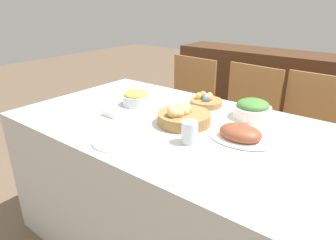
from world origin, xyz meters
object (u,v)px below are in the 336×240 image
at_px(egg_basket, 206,101).
at_px(fork, 98,132).
at_px(chair_far_right, 305,141).
at_px(knife, 146,150).
at_px(green_salad_bowl, 252,109).
at_px(pineapple_bowl, 136,97).
at_px(butter_dish, 112,113).
at_px(bread_basket, 183,116).
at_px(ham_platter, 240,134).
at_px(spoon, 151,152).
at_px(chair_far_left, 184,110).
at_px(sideboard, 253,95).
at_px(drinking_cup, 189,132).
at_px(dinner_plate, 120,140).
at_px(chair_far_center, 242,125).

relative_size(egg_basket, fork, 1.15).
height_order(chair_far_right, knife, chair_far_right).
distance_m(green_salad_bowl, fork, 0.80).
distance_m(pineapple_bowl, butter_dish, 0.22).
distance_m(egg_basket, fork, 0.67).
bearing_deg(butter_dish, bread_basket, 21.16).
xyz_separation_m(chair_far_right, ham_platter, (-0.12, -0.78, 0.30)).
relative_size(chair_far_right, spoon, 5.56).
relative_size(chair_far_left, fork, 5.56).
distance_m(sideboard, spoon, 2.05).
bearing_deg(sideboard, drinking_cup, -76.48).
relative_size(knife, spoon, 1.00).
height_order(bread_basket, egg_basket, bread_basket).
xyz_separation_m(chair_far_left, sideboard, (0.24, 0.88, -0.04)).
bearing_deg(ham_platter, spoon, -124.75).
bearing_deg(butter_dish, chair_far_left, 100.35).
distance_m(pineapple_bowl, dinner_plate, 0.49).
distance_m(ham_platter, dinner_plate, 0.53).
distance_m(sideboard, bread_basket, 1.73).
xyz_separation_m(egg_basket, fork, (-0.21, -0.64, -0.02)).
distance_m(sideboard, drinking_cup, 1.91).
relative_size(chair_far_center, sideboard, 0.60).
relative_size(chair_far_center, knife, 5.56).
relative_size(ham_platter, dinner_plate, 1.18).
distance_m(bread_basket, drinking_cup, 0.21).
distance_m(chair_far_right, pineapple_bowl, 1.13).
bearing_deg(ham_platter, sideboard, 109.88).
xyz_separation_m(knife, butter_dish, (-0.41, 0.19, 0.01)).
relative_size(green_salad_bowl, spoon, 1.20).
xyz_separation_m(sideboard, knife, (0.34, -2.00, 0.32)).
xyz_separation_m(chair_far_center, butter_dish, (-0.35, -0.93, 0.29)).
height_order(chair_far_right, dinner_plate, chair_far_right).
height_order(chair_far_right, chair_far_center, same).
bearing_deg(pineapple_bowl, knife, -43.08).
relative_size(chair_far_right, sideboard, 0.60).
bearing_deg(spoon, ham_platter, 57.27).
height_order(pineapple_bowl, green_salad_bowl, green_salad_bowl).
relative_size(chair_far_right, fork, 5.56).
height_order(chair_far_center, drinking_cup, chair_far_center).
xyz_separation_m(sideboard, drinking_cup, (0.44, -1.83, 0.37)).
bearing_deg(spoon, pineapple_bowl, 140.86).
xyz_separation_m(egg_basket, spoon, (0.12, -0.64, -0.02)).
height_order(chair_far_left, green_salad_bowl, chair_far_left).
distance_m(green_salad_bowl, spoon, 0.65).
relative_size(egg_basket, knife, 1.15).
bearing_deg(knife, pineapple_bowl, 134.91).
bearing_deg(egg_basket, green_salad_bowl, -3.60).
xyz_separation_m(ham_platter, green_salad_bowl, (-0.07, 0.29, 0.02)).
height_order(dinner_plate, fork, dinner_plate).
xyz_separation_m(ham_platter, pineapple_bowl, (-0.69, 0.07, 0.02)).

